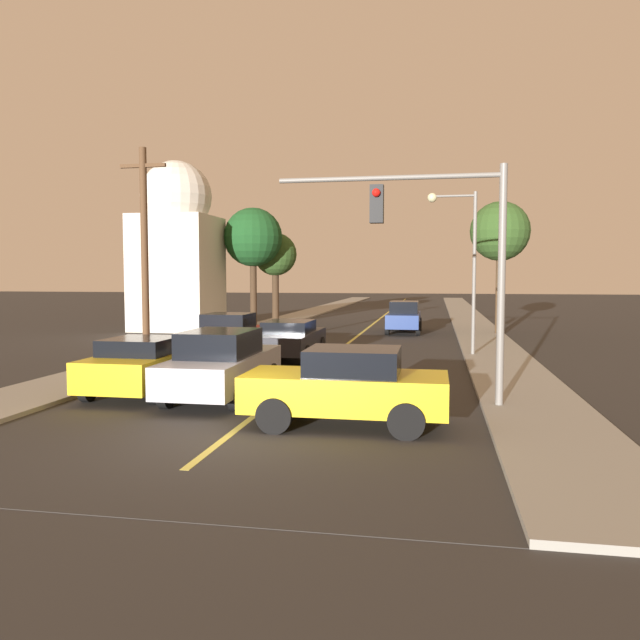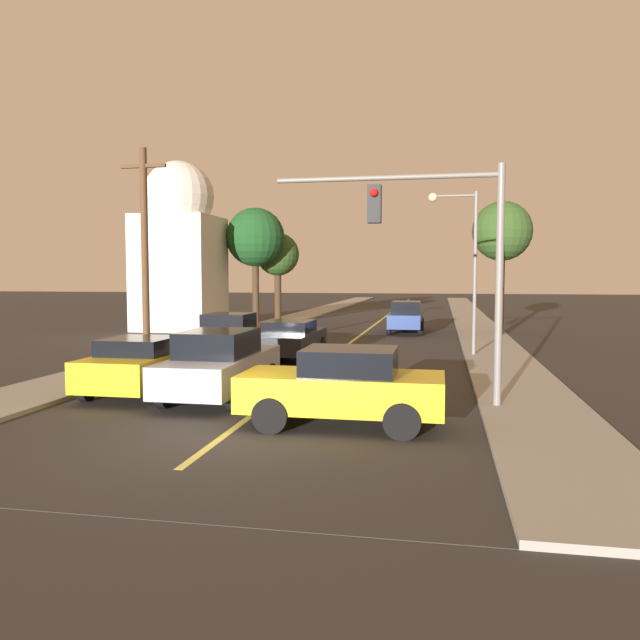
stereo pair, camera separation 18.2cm
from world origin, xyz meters
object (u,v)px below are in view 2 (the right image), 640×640
Objects in this scene: utility_pole_left at (145,253)px; tree_left_near at (255,238)px; car_outer_lane_second at (230,336)px; traffic_signal_mast at (441,240)px; car_near_lane_second at (290,338)px; car_outer_lane_front at (143,364)px; car_far_oncoming at (406,317)px; car_crossing_right at (343,386)px; car_near_lane_front at (220,364)px; domed_building_left at (179,247)px; tree_right_near at (502,232)px; tree_left_far at (278,256)px; streetlamp_right at (463,248)px.

utility_pole_left is 1.02× the size of tree_left_near.
car_outer_lane_second is 11.14m from traffic_signal_mast.
car_near_lane_second is 1.16× the size of car_outer_lane_front.
car_far_oncoming is 21.76m from car_crossing_right.
car_near_lane_front is 0.89× the size of traffic_signal_mast.
traffic_signal_mast is 0.77× the size of utility_pole_left.
car_far_oncoming is 0.49× the size of domed_building_left.
car_near_lane_front is 0.70× the size of tree_left_near.
car_near_lane_second is at bearing -128.04° from tree_right_near.
car_far_oncoming is at bearing 63.99° from car_outer_lane_second.
traffic_signal_mast is 0.97× the size of tree_left_far.
tree_left_far is at bearing 128.32° from streetlamp_right.
car_near_lane_second is 1.02× the size of car_far_oncoming.
utility_pole_left is (-7.94, -14.90, 3.03)m from car_far_oncoming.
tree_left_near is (-3.36, 21.46, 4.65)m from car_outer_lane_front.
tree_right_near is (2.30, 9.21, 1.22)m from streetlamp_right.
car_near_lane_second is 14.78m from tree_right_near.
car_near_lane_second is at bearing 11.77° from car_outer_lane_second.
car_outer_lane_front is at bearing -81.10° from tree_left_near.
car_near_lane_front is at bearing -63.70° from domed_building_left.
utility_pole_left is at bearing 133.89° from car_near_lane_front.
tree_right_near reaches higher than car_near_lane_second.
traffic_signal_mast reaches higher than car_far_oncoming.
tree_right_near is at bearing -13.47° from car_crossing_right.
car_outer_lane_second is 15.50m from tree_left_near.
tree_left_far is at bearing 113.42° from traffic_signal_mast.
car_near_lane_front is 19.66m from car_far_oncoming.
car_outer_lane_front is 5.67m from utility_pole_left.
tree_left_far is (-4.67, 23.43, 3.54)m from car_near_lane_front.
tree_left_near is 0.74× the size of domed_building_left.
tree_right_near is 0.71× the size of domed_building_left.
domed_building_left reaches higher than tree_left_near.
traffic_signal_mast is 10.82m from utility_pole_left.
traffic_signal_mast is at bearing -94.74° from streetlamp_right.
tree_left_far reaches higher than car_far_oncoming.
tree_left_near is 1.24× the size of tree_left_far.
car_crossing_right is (5.82, -9.62, -0.03)m from car_outer_lane_second.
car_outer_lane_front is 0.88× the size of car_far_oncoming.
tree_left_near reaches higher than car_near_lane_front.
car_crossing_right is at bearing -70.40° from car_near_lane_second.
car_crossing_right is 0.73× the size of tree_left_far.
utility_pole_left reaches higher than car_near_lane_front.
utility_pole_left is 19.03m from tree_left_far.
tree_right_near is at bearing 65.16° from car_near_lane_front.
tree_left_far reaches higher than car_near_lane_front.
car_near_lane_second is at bearing 90.00° from car_near_lane_front.
utility_pole_left is at bearing 61.94° from car_far_oncoming.
car_far_oncoming is (5.92, 19.17, 0.10)m from car_outer_lane_front.
car_near_lane_front is 0.69× the size of utility_pole_left.
domed_building_left is (-9.34, 18.89, 3.92)m from car_near_lane_front.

